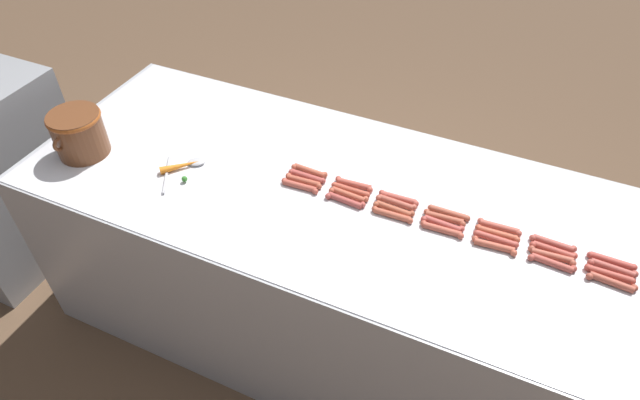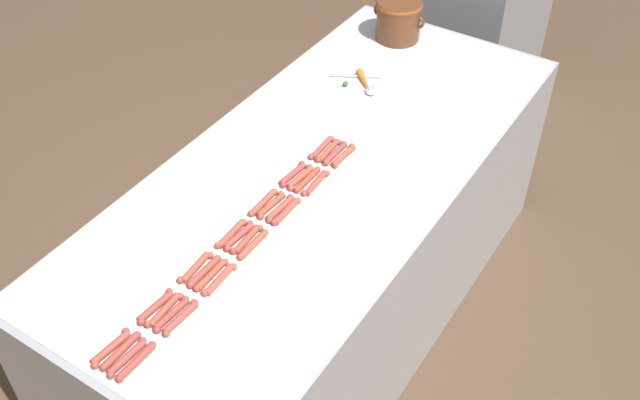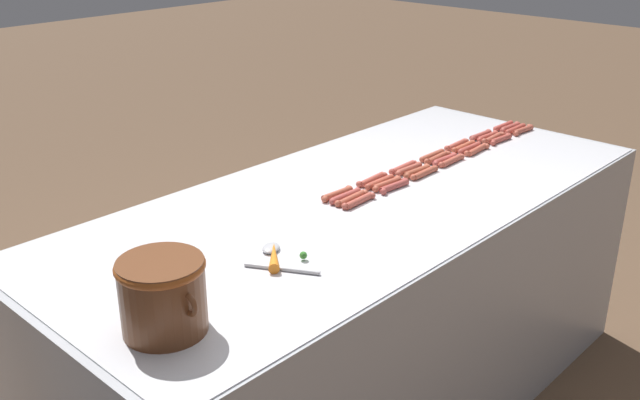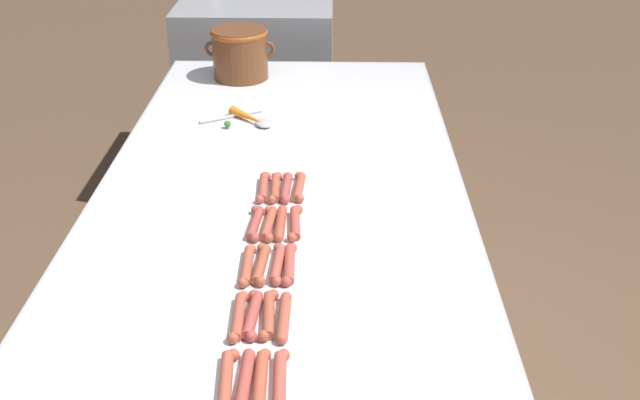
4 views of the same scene
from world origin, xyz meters
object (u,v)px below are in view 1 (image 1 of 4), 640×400
at_px(hot_dog_4, 392,215).
at_px(hot_dog_18, 396,203).
at_px(hot_dog_11, 394,209).
at_px(hot_dog_23, 499,227).
at_px(hot_dog_0, 612,282).
at_px(bean_pot, 78,132).
at_px(hot_dog_8, 552,256).
at_px(hot_dog_27, 310,171).
at_px(hot_dog_12, 349,195).
at_px(hot_dog_20, 307,176).
at_px(hot_dog_21, 612,261).
at_px(hot_dog_6, 300,186).
at_px(hot_dog_7, 610,274).
at_px(hot_dog_24, 449,213).
at_px(hot_dog_1, 552,263).
at_px(hot_dog_19, 351,190).
at_px(hot_dog_14, 612,268).
at_px(hot_dog_3, 442,230).
at_px(hot_dog_9, 496,239).
at_px(hot_dog_16, 497,234).
at_px(hot_dog_5, 345,201).
at_px(hot_dog_10, 442,224).
at_px(carrot, 181,166).
at_px(hot_dog_26, 354,184).
at_px(hot_dog_22, 553,243).
at_px(hot_dog_2, 494,246).
at_px(hot_dog_15, 553,250).
at_px(hot_dog_25, 399,198).
at_px(hot_dog_17, 445,218).
at_px(hot_dog_13, 304,181).

distance_m(hot_dog_4, hot_dog_18, 0.07).
bearing_deg(hot_dog_11, hot_dog_23, -79.65).
relative_size(hot_dog_0, bean_pot, 0.60).
xyz_separation_m(hot_dog_8, hot_dog_27, (0.06, 0.94, 0.00)).
bearing_deg(hot_dog_12, hot_dog_27, 71.17).
xyz_separation_m(hot_dog_20, hot_dog_21, (0.03, -1.12, 0.00)).
bearing_deg(hot_dog_6, hot_dog_7, -88.45).
bearing_deg(hot_dog_24, hot_dog_1, -103.56).
bearing_deg(hot_dog_24, hot_dog_19, 94.96).
distance_m(hot_dog_14, hot_dog_24, 0.56).
relative_size(hot_dog_0, hot_dog_3, 1.00).
height_order(hot_dog_9, hot_dog_21, same).
distance_m(hot_dog_6, hot_dog_18, 0.38).
relative_size(hot_dog_0, hot_dog_11, 1.00).
xyz_separation_m(hot_dog_8, hot_dog_11, (-0.01, 0.56, 0.00)).
height_order(hot_dog_3, hot_dog_20, same).
bearing_deg(hot_dog_16, hot_dog_21, -85.18).
xyz_separation_m(hot_dog_5, hot_dog_24, (0.10, -0.37, 0.00)).
xyz_separation_m(hot_dog_10, carrot, (-0.12, 1.04, 0.00)).
height_order(hot_dog_11, hot_dog_12, same).
bearing_deg(hot_dog_26, hot_dog_18, -99.54).
bearing_deg(hot_dog_20, hot_dog_16, -90.03).
bearing_deg(hot_dog_22, hot_dog_4, 100.01).
distance_m(hot_dog_2, hot_dog_3, 0.18).
xyz_separation_m(hot_dog_18, hot_dog_24, (0.03, -0.19, 0.00)).
relative_size(hot_dog_6, hot_dog_19, 1.00).
height_order(hot_dog_7, hot_dog_8, same).
relative_size(hot_dog_15, hot_dog_25, 1.00).
distance_m(hot_dog_7, hot_dog_22, 0.20).
distance_m(hot_dog_24, hot_dog_27, 0.57).
distance_m(hot_dog_8, hot_dog_11, 0.56).
xyz_separation_m(hot_dog_10, hot_dog_27, (0.07, 0.56, 0.00)).
height_order(hot_dog_16, hot_dog_27, same).
relative_size(hot_dog_2, hot_dog_10, 1.00).
distance_m(hot_dog_11, hot_dog_21, 0.75).
distance_m(hot_dog_15, bean_pot, 1.87).
distance_m(hot_dog_5, hot_dog_25, 0.20).
xyz_separation_m(hot_dog_3, hot_dog_25, (0.09, 0.19, 0.00)).
bearing_deg(hot_dog_18, hot_dog_1, -96.36).
distance_m(hot_dog_10, hot_dog_19, 0.37).
relative_size(hot_dog_7, hot_dog_23, 1.00).
xyz_separation_m(hot_dog_8, bean_pot, (-0.20, 1.85, 0.09)).
bearing_deg(hot_dog_20, hot_dog_23, -87.37).
distance_m(hot_dog_12, hot_dog_17, 0.37).
height_order(hot_dog_6, hot_dog_19, same).
height_order(hot_dog_10, hot_dog_13, same).
relative_size(hot_dog_4, hot_dog_17, 1.00).
bearing_deg(hot_dog_7, hot_dog_19, 88.17).
relative_size(hot_dog_10, hot_dog_19, 1.00).
relative_size(hot_dog_15, hot_dog_16, 1.00).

